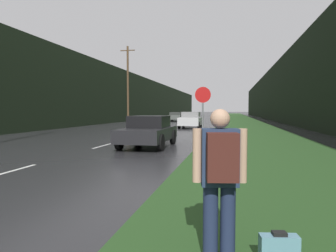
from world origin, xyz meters
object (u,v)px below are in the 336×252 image
object	(u,v)px
hitchhiker_with_backpack	(220,176)
car_passing_near	(148,131)
car_passing_far	(191,120)
suitcase	(279,250)
car_oncoming	(176,117)
stop_sign	(203,112)

from	to	relation	value
hitchhiker_with_backpack	car_passing_near	bearing A→B (deg)	99.94
car_passing_far	suitcase	bearing A→B (deg)	99.75
suitcase	car_passing_near	distance (m)	10.95
car_oncoming	suitcase	bearing A→B (deg)	-78.14
hitchhiker_with_backpack	car_passing_far	xyz separation A→B (m)	(-3.66, 25.14, -0.22)
car_passing_near	car_oncoming	size ratio (longest dim) A/B	0.97
car_oncoming	car_passing_near	bearing A→B (deg)	-81.98
hitchhiker_with_backpack	suitcase	size ratio (longest dim) A/B	3.93
hitchhiker_with_backpack	car_oncoming	xyz separation A→B (m)	(-8.12, 41.84, -0.26)
hitchhiker_with_backpack	car_passing_far	world-z (taller)	hitchhiker_with_backpack
hitchhiker_with_backpack	car_oncoming	bearing A→B (deg)	91.11
suitcase	car_passing_near	bearing A→B (deg)	103.28
hitchhiker_with_backpack	car_oncoming	distance (m)	42.62
hitchhiker_with_backpack	suitcase	bearing A→B (deg)	-1.35
hitchhiker_with_backpack	car_passing_far	distance (m)	25.40
car_passing_far	hitchhiker_with_backpack	bearing A→B (deg)	98.28
hitchhiker_with_backpack	car_passing_near	xyz separation A→B (m)	(-3.66, 10.15, -0.25)
car_passing_near	car_oncoming	xyz separation A→B (m)	(-4.46, 31.68, -0.01)
suitcase	car_oncoming	world-z (taller)	car_oncoming
car_oncoming	stop_sign	bearing A→B (deg)	-77.80
suitcase	car_passing_near	size ratio (longest dim) A/B	0.10
car_passing_near	car_oncoming	bearing A→B (deg)	-81.98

